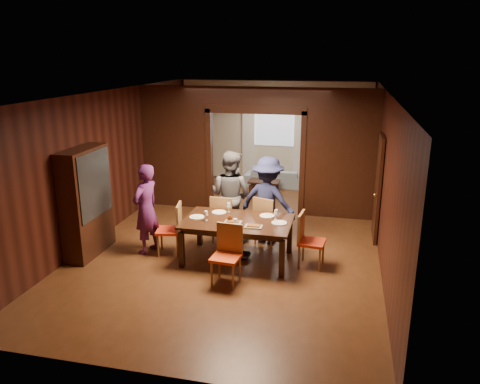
% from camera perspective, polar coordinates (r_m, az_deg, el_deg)
% --- Properties ---
extents(floor, '(9.00, 9.00, 0.00)m').
position_cam_1_polar(floor, '(9.71, -0.04, -5.25)').
color(floor, '#4D2D15').
rests_on(floor, ground).
extents(ceiling, '(5.50, 9.00, 0.02)m').
position_cam_1_polar(ceiling, '(9.05, -0.04, 12.06)').
color(ceiling, silver).
rests_on(ceiling, room_walls).
extents(room_walls, '(5.52, 9.01, 2.90)m').
position_cam_1_polar(room_walls, '(11.07, 2.16, 5.58)').
color(room_walls, black).
rests_on(room_walls, floor).
extents(person_purple, '(0.56, 0.71, 1.69)m').
position_cam_1_polar(person_purple, '(8.81, -11.40, -2.06)').
color(person_purple, '#521E58').
rests_on(person_purple, floor).
extents(person_grey, '(1.05, 0.92, 1.81)m').
position_cam_1_polar(person_grey, '(9.26, -1.15, -0.44)').
color(person_grey, '#4D4E53').
rests_on(person_grey, floor).
extents(person_navy, '(1.24, 0.89, 1.72)m').
position_cam_1_polar(person_navy, '(9.10, 3.40, -1.04)').
color(person_navy, '#1B2045').
rests_on(person_navy, floor).
extents(sofa, '(1.71, 0.70, 0.50)m').
position_cam_1_polar(sofa, '(13.21, 4.37, 1.76)').
color(sofa, '#99B5C8').
rests_on(sofa, floor).
extents(serving_bowl, '(0.33, 0.33, 0.08)m').
position_cam_1_polar(serving_bowl, '(8.36, 0.23, -3.08)').
color(serving_bowl, black).
rests_on(serving_bowl, dining_table).
extents(dining_table, '(1.92, 1.19, 0.76)m').
position_cam_1_polar(dining_table, '(8.46, -0.31, -5.89)').
color(dining_table, black).
rests_on(dining_table, floor).
extents(coffee_table, '(0.80, 0.50, 0.40)m').
position_cam_1_polar(coffee_table, '(12.35, 2.95, 0.50)').
color(coffee_table, black).
rests_on(coffee_table, floor).
extents(chair_left, '(0.52, 0.52, 0.97)m').
position_cam_1_polar(chair_left, '(8.79, -8.68, -4.46)').
color(chair_left, red).
rests_on(chair_left, floor).
extents(chair_right, '(0.48, 0.48, 0.97)m').
position_cam_1_polar(chair_right, '(8.27, 8.76, -5.85)').
color(chair_right, red).
rests_on(chair_right, floor).
extents(chair_far_l, '(0.47, 0.47, 0.97)m').
position_cam_1_polar(chair_far_l, '(9.25, -1.93, -3.19)').
color(chair_far_l, red).
rests_on(chair_far_l, floor).
extents(chair_far_r, '(0.56, 0.56, 0.97)m').
position_cam_1_polar(chair_far_r, '(9.18, 3.43, -3.38)').
color(chair_far_r, red).
rests_on(chair_far_r, floor).
extents(chair_near, '(0.48, 0.48, 0.97)m').
position_cam_1_polar(chair_near, '(7.58, -1.74, -7.77)').
color(chair_near, '#E64315').
rests_on(chair_near, floor).
extents(hutch, '(0.40, 1.20, 2.00)m').
position_cam_1_polar(hutch, '(8.98, -18.22, -1.18)').
color(hutch, black).
rests_on(hutch, floor).
extents(door_right, '(0.06, 0.90, 2.10)m').
position_cam_1_polar(door_right, '(9.66, 16.46, 0.50)').
color(door_right, black).
rests_on(door_right, floor).
extents(window_far, '(1.20, 0.03, 1.30)m').
position_cam_1_polar(window_far, '(13.52, 4.23, 8.38)').
color(window_far, silver).
rests_on(window_far, back_wall).
extents(curtain_left, '(0.35, 0.06, 2.40)m').
position_cam_1_polar(curtain_left, '(13.68, 1.04, 6.62)').
color(curtain_left, white).
rests_on(curtain_left, back_wall).
extents(curtain_right, '(0.35, 0.06, 2.40)m').
position_cam_1_polar(curtain_right, '(13.46, 7.34, 6.32)').
color(curtain_right, white).
rests_on(curtain_right, back_wall).
extents(plate_left, '(0.27, 0.27, 0.01)m').
position_cam_1_polar(plate_left, '(8.51, -5.28, -3.04)').
color(plate_left, white).
rests_on(plate_left, dining_table).
extents(plate_far_l, '(0.27, 0.27, 0.01)m').
position_cam_1_polar(plate_far_l, '(8.73, -2.57, -2.46)').
color(plate_far_l, white).
rests_on(plate_far_l, dining_table).
extents(plate_far_r, '(0.27, 0.27, 0.01)m').
position_cam_1_polar(plate_far_r, '(8.55, 3.32, -2.89)').
color(plate_far_r, white).
rests_on(plate_far_r, dining_table).
extents(plate_right, '(0.27, 0.27, 0.01)m').
position_cam_1_polar(plate_right, '(8.21, 4.80, -3.75)').
color(plate_right, silver).
rests_on(plate_right, dining_table).
extents(plate_near, '(0.27, 0.27, 0.01)m').
position_cam_1_polar(plate_near, '(8.00, -0.82, -4.25)').
color(plate_near, silver).
rests_on(plate_near, dining_table).
extents(platter_a, '(0.30, 0.20, 0.04)m').
position_cam_1_polar(platter_a, '(8.20, -0.87, -3.63)').
color(platter_a, gray).
rests_on(platter_a, dining_table).
extents(platter_b, '(0.30, 0.20, 0.04)m').
position_cam_1_polar(platter_b, '(8.01, 1.65, -4.15)').
color(platter_b, gray).
rests_on(platter_b, dining_table).
extents(wineglass_left, '(0.08, 0.08, 0.18)m').
position_cam_1_polar(wineglass_left, '(8.30, -4.18, -2.91)').
color(wineglass_left, silver).
rests_on(wineglass_left, dining_table).
extents(wineglass_far, '(0.08, 0.08, 0.18)m').
position_cam_1_polar(wineglass_far, '(8.73, -1.39, -1.88)').
color(wineglass_far, silver).
rests_on(wineglass_far, dining_table).
extents(wineglass_right, '(0.08, 0.08, 0.18)m').
position_cam_1_polar(wineglass_right, '(8.36, 4.42, -2.76)').
color(wineglass_right, silver).
rests_on(wineglass_right, dining_table).
extents(tumbler, '(0.07, 0.07, 0.14)m').
position_cam_1_polar(tumbler, '(8.00, -0.59, -3.76)').
color(tumbler, silver).
rests_on(tumbler, dining_table).
extents(condiment_jar, '(0.08, 0.08, 0.11)m').
position_cam_1_polar(condiment_jar, '(8.25, -1.25, -3.25)').
color(condiment_jar, '#4B2511').
rests_on(condiment_jar, dining_table).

